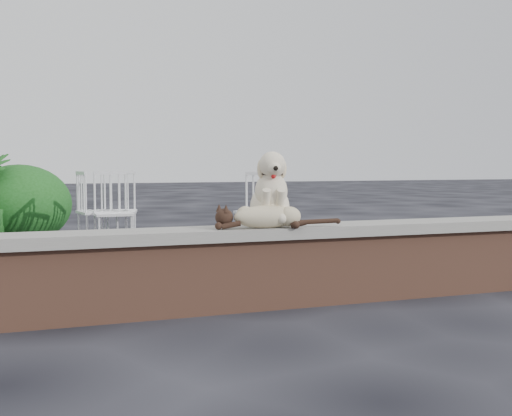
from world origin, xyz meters
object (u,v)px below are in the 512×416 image
object	(u,v)px
dog	(270,188)
chair_a	(113,212)
chair_b	(119,210)
cat	(267,215)
chair_d	(259,215)
chair_c	(256,211)
chair_e	(98,211)

from	to	relation	value
dog	chair_a	size ratio (longest dim) A/B	0.58
chair_b	chair_a	bearing A→B (deg)	-97.25
cat	chair_a	world-z (taller)	chair_a
chair_a	dog	bearing A→B (deg)	-78.10
cat	chair_a	size ratio (longest dim) A/B	1.14
chair_d	chair_b	bearing A→B (deg)	170.29
chair_a	chair_c	bearing A→B (deg)	-14.60
dog	chair_d	size ratio (longest dim) A/B	0.58
dog	chair_e	bearing A→B (deg)	115.90
dog	chair_c	distance (m)	2.92
chair_b	dog	bearing A→B (deg)	-67.75
chair_a	cat	bearing A→B (deg)	-80.01
chair_d	cat	bearing A→B (deg)	-77.58
chair_e	chair_d	bearing A→B (deg)	-137.84
chair_d	chair_c	xyz separation A→B (m)	(0.14, 0.50, 0.00)
dog	chair_e	distance (m)	3.61
chair_d	chair_b	xyz separation A→B (m)	(-1.37, 1.18, 0.00)
chair_c	chair_e	size ratio (longest dim) A/B	1.00
chair_c	chair_a	size ratio (longest dim) A/B	1.00
dog	chair_c	world-z (taller)	dog
chair_e	chair_c	bearing A→B (deg)	-123.18
chair_d	chair_a	distance (m)	1.72
cat	chair_b	distance (m)	3.65
chair_e	chair_a	distance (m)	0.37
dog	chair_b	xyz separation A→B (m)	(-0.63, 3.45, -0.38)
cat	chair_b	xyz separation A→B (m)	(-0.55, 3.60, -0.20)
chair_e	chair_b	world-z (taller)	same
dog	cat	size ratio (longest dim) A/B	0.51
chair_d	chair_e	world-z (taller)	same
chair_d	chair_a	size ratio (longest dim) A/B	1.00
dog	chair_c	size ratio (longest dim) A/B	0.58
cat	chair_a	xyz separation A→B (m)	(-0.66, 3.30, -0.20)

